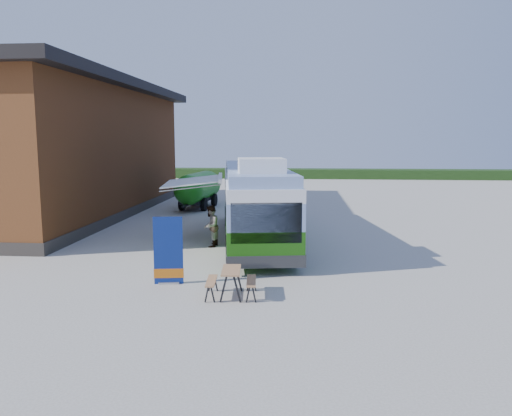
# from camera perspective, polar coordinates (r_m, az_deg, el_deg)

# --- Properties ---
(ground) EXTENTS (100.00, 100.00, 0.00)m
(ground) POSITION_cam_1_polar(r_m,az_deg,el_deg) (18.00, -4.39, -5.96)
(ground) COLOR #BCB7AD
(ground) RESTS_ON ground
(barn) EXTENTS (9.60, 21.20, 7.50)m
(barn) POSITION_cam_1_polar(r_m,az_deg,el_deg) (30.35, -21.32, 6.02)
(barn) COLOR brown
(barn) RESTS_ON ground
(hedge) EXTENTS (40.00, 3.00, 1.00)m
(hedge) POSITION_cam_1_polar(r_m,az_deg,el_deg) (55.61, 10.24, 3.87)
(hedge) COLOR #264419
(hedge) RESTS_ON ground
(bus) EXTENTS (4.27, 12.10, 3.64)m
(bus) POSITION_cam_1_polar(r_m,az_deg,el_deg) (21.16, -0.15, 0.94)
(bus) COLOR #2A7012
(bus) RESTS_ON ground
(awning) EXTENTS (2.98, 4.22, 0.50)m
(awning) POSITION_cam_1_polar(r_m,az_deg,el_deg) (21.33, -6.73, 3.43)
(awning) COLOR white
(awning) RESTS_ON ground
(banner) EXTENTS (0.88, 0.27, 2.04)m
(banner) POSITION_cam_1_polar(r_m,az_deg,el_deg) (15.12, -9.98, -5.50)
(banner) COLOR navy
(banner) RESTS_ON ground
(picnic_table) EXTENTS (1.44, 1.30, 0.77)m
(picnic_table) POSITION_cam_1_polar(r_m,az_deg,el_deg) (13.80, -2.85, -7.81)
(picnic_table) COLOR tan
(picnic_table) RESTS_ON ground
(person_a) EXTENTS (0.83, 0.86, 1.99)m
(person_a) POSITION_cam_1_polar(r_m,az_deg,el_deg) (24.43, 0.77, 0.12)
(person_a) COLOR #999999
(person_a) RESTS_ON ground
(person_b) EXTENTS (0.72, 0.88, 1.67)m
(person_b) POSITION_cam_1_polar(r_m,az_deg,el_deg) (20.04, -5.19, -2.09)
(person_b) COLOR #999999
(person_b) RESTS_ON ground
(slurry_tanker) EXTENTS (2.15, 6.00, 2.22)m
(slurry_tanker) POSITION_cam_1_polar(r_m,az_deg,el_deg) (31.35, -6.60, 2.32)
(slurry_tanker) COLOR #1A8117
(slurry_tanker) RESTS_ON ground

